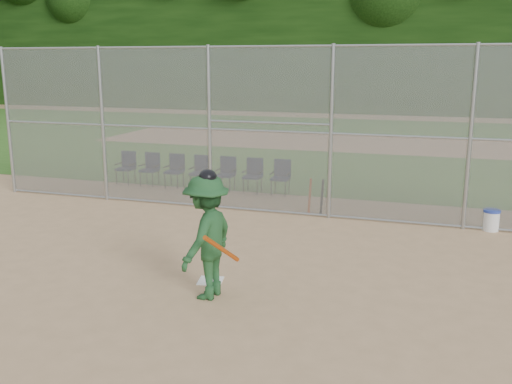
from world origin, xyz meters
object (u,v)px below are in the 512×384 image
(home_plate, at_px, (210,281))
(chair_0, at_px, (125,168))
(water_cooler, at_px, (491,220))
(batter_at_plate, at_px, (207,236))

(home_plate, bearing_deg, chair_0, 129.75)
(water_cooler, bearing_deg, chair_0, 169.38)
(water_cooler, distance_m, chair_0, 10.32)
(batter_at_plate, distance_m, water_cooler, 6.94)
(home_plate, distance_m, chair_0, 8.52)
(home_plate, xyz_separation_m, chair_0, (-5.44, 6.54, 0.47))
(water_cooler, xyz_separation_m, chair_0, (-10.14, 1.90, 0.24))
(water_cooler, height_order, chair_0, chair_0)
(batter_at_plate, bearing_deg, home_plate, 108.69)
(batter_at_plate, height_order, chair_0, batter_at_plate)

